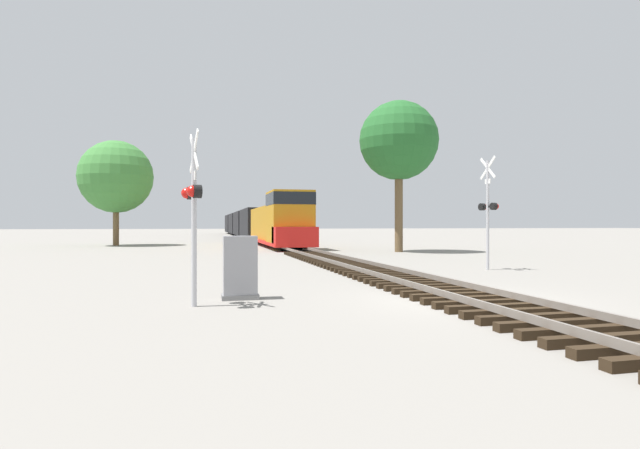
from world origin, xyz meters
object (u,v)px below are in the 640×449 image
(relay_cabinet, at_px, (240,268))
(tree_far_right, at_px, (399,141))
(crossing_signal_far, at_px, (488,208))
(crossing_signal_near, at_px, (193,202))
(freight_train, at_px, (248,224))
(tree_mid_background, at_px, (116,177))

(relay_cabinet, distance_m, tree_far_right, 23.46)
(crossing_signal_far, bearing_deg, crossing_signal_near, 111.55)
(relay_cabinet, height_order, tree_far_right, tree_far_right)
(freight_train, distance_m, tree_far_right, 39.56)
(freight_train, relative_size, tree_mid_background, 8.22)
(relay_cabinet, xyz_separation_m, tree_mid_background, (-8.26, 34.15, 5.26))
(crossing_signal_near, xyz_separation_m, tree_mid_background, (-7.13, 35.07, 3.65))
(freight_train, distance_m, relay_cabinet, 57.80)
(tree_far_right, bearing_deg, relay_cabinet, -122.46)
(tree_mid_background, bearing_deg, crossing_signal_near, -78.50)
(tree_mid_background, bearing_deg, crossing_signal_far, -56.50)
(crossing_signal_near, distance_m, crossing_signal_far, 13.44)
(crossing_signal_near, bearing_deg, tree_mid_background, 179.92)
(tree_far_right, distance_m, tree_mid_background, 25.41)
(freight_train, xyz_separation_m, crossing_signal_far, (5.21, -51.81, 0.62))
(freight_train, height_order, relay_cabinet, freight_train)
(crossing_signal_near, height_order, tree_far_right, tree_far_right)
(freight_train, xyz_separation_m, tree_far_right, (6.73, -38.58, 5.58))
(crossing_signal_near, height_order, crossing_signal_far, crossing_signal_far)
(freight_train, bearing_deg, tree_far_right, -80.11)
(crossing_signal_far, height_order, tree_mid_background, tree_mid_background)
(relay_cabinet, bearing_deg, crossing_signal_near, -140.93)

